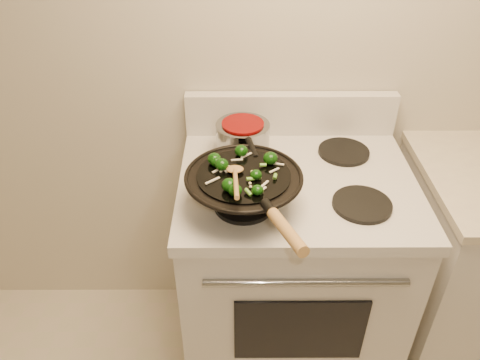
{
  "coord_description": "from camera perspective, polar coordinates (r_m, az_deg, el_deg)",
  "views": [
    {
      "loc": [
        -0.33,
        -0.09,
        1.81
      ],
      "look_at": [
        -0.32,
        1.03,
        1.01
      ],
      "focal_mm": 35.0,
      "sensor_mm": 36.0,
      "label": 1
    }
  ],
  "objects": [
    {
      "name": "wok",
      "position": [
        1.38,
        0.5,
        -1.01
      ],
      "size": [
        0.35,
        0.56,
        0.18
      ],
      "color": "black",
      "rests_on": "stove"
    },
    {
      "name": "stirfry",
      "position": [
        1.34,
        -0.28,
        1.25
      ],
      "size": [
        0.23,
        0.24,
        0.04
      ],
      "color": "black",
      "rests_on": "wok"
    },
    {
      "name": "wooden_spoon",
      "position": [
        1.3,
        -0.57,
        0.41
      ],
      "size": [
        0.05,
        0.23,
        0.07
      ],
      "color": "#A47940",
      "rests_on": "wok"
    },
    {
      "name": "saucepan",
      "position": [
        1.63,
        0.35,
        5.23
      ],
      "size": [
        0.19,
        0.3,
        0.11
      ],
      "color": "gray",
      "rests_on": "stove"
    },
    {
      "name": "stove",
      "position": [
        1.85,
        6.0,
        -11.09
      ],
      "size": [
        0.78,
        0.67,
        1.08
      ],
      "color": "silver",
      "rests_on": "ground"
    }
  ]
}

